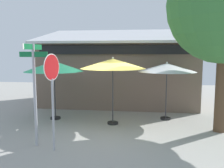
{
  "coord_description": "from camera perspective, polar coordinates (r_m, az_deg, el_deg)",
  "views": [
    {
      "loc": [
        1.25,
        -8.62,
        2.85
      ],
      "look_at": [
        -0.04,
        1.2,
        1.6
      ],
      "focal_mm": 38.87,
      "sensor_mm": 36.0,
      "label": 1
    }
  ],
  "objects": [
    {
      "name": "patio_umbrella_mustard_center",
      "position": [
        9.6,
        0.19,
        4.73
      ],
      "size": [
        2.59,
        2.59,
        2.72
      ],
      "color": "black",
      "rests_on": "ground"
    },
    {
      "name": "patio_umbrella_ivory_right",
      "position": [
        10.56,
        12.78,
        3.72
      ],
      "size": [
        2.46,
        2.46,
        2.51
      ],
      "color": "black",
      "rests_on": "ground"
    },
    {
      "name": "patio_umbrella_forest_green_left",
      "position": [
        10.65,
        -13.48,
        4.0
      ],
      "size": [
        2.51,
        2.51,
        2.6
      ],
      "color": "black",
      "rests_on": "ground"
    },
    {
      "name": "cafe_building",
      "position": [
        13.94,
        1.76,
        2.82
      ],
      "size": [
        8.72,
        4.86,
        4.38
      ],
      "color": "#705B4C",
      "rests_on": "ground"
    },
    {
      "name": "stop_sign",
      "position": [
        7.15,
        -13.88,
        0.02
      ],
      "size": [
        0.18,
        0.76,
        2.85
      ],
      "color": "#A8AAB2",
      "rests_on": "ground"
    },
    {
      "name": "street_sign_post",
      "position": [
        7.69,
        -17.79,
        0.03
      ],
      "size": [
        0.93,
        0.99,
        3.15
      ],
      "color": "#A8AAB2",
      "rests_on": "ground"
    },
    {
      "name": "ground_plane",
      "position": [
        9.18,
        -0.74,
        -11.23
      ],
      "size": [
        28.0,
        28.0,
        0.1
      ],
      "primitive_type": "cube",
      "color": "#9E9B93"
    }
  ]
}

